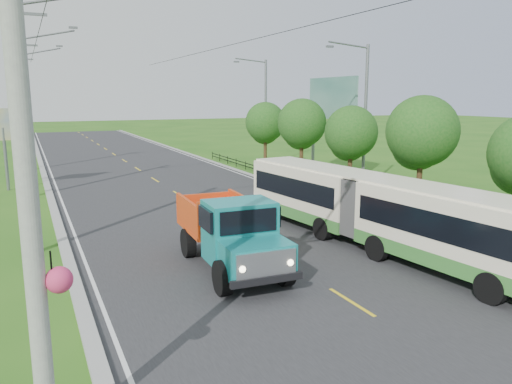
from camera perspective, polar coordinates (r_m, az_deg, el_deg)
ground at (r=15.16m, az=10.83°, el=-12.29°), size 240.00×240.00×0.00m
road at (r=32.86m, az=-9.83°, el=0.34°), size 14.00×120.00×0.02m
curb_left at (r=31.81m, az=-22.45°, el=-0.56°), size 0.40×120.00×0.15m
curb_right at (r=35.33m, az=1.43°, el=1.29°), size 0.30×120.00×0.10m
edge_line_left at (r=31.84m, az=-21.46°, el=-0.57°), size 0.12×120.00×0.00m
edge_line_right at (r=35.12m, az=0.70°, el=1.19°), size 0.12×120.00×0.00m
centre_dash at (r=15.15m, az=10.83°, el=-12.21°), size 0.12×2.20×0.00m
railing_right at (r=30.55m, az=7.84°, el=0.16°), size 0.04×40.00×0.60m
pole_nearest at (r=8.31m, az=-24.49°, el=3.19°), size 3.51×0.44×10.00m
pole_near at (r=20.27m, az=-25.01°, el=7.55°), size 3.51×0.32×10.00m
pole_mid at (r=32.26m, az=-25.08°, el=8.39°), size 3.51×0.32×10.00m
pole_far at (r=44.26m, az=-25.11°, el=8.78°), size 3.51×0.32×10.00m
tree_third at (r=26.61m, az=18.31°, el=6.16°), size 3.60×3.62×6.00m
tree_fourth at (r=31.28m, az=10.75°, el=6.40°), size 3.24×3.31×5.40m
tree_fifth at (r=36.30m, az=5.23°, el=7.55°), size 3.48×3.52×5.80m
tree_back at (r=41.61m, az=1.06°, el=7.73°), size 3.30×3.36×5.50m
streetlight_mid at (r=31.56m, az=12.16°, el=8.78°), size 3.02×0.20×9.07m
streetlight_far at (r=43.58m, az=0.93°, el=9.51°), size 3.02×0.20×9.07m
planter_near at (r=24.77m, az=19.04°, el=-2.88°), size 0.64×0.64×0.67m
planter_mid at (r=30.88m, az=8.78°, el=0.22°), size 0.64×0.64×0.67m
planter_far at (r=37.70m, az=2.07°, el=2.26°), size 0.64×0.64×0.67m
billboard_left at (r=35.33m, az=-26.95°, el=6.37°), size 3.00×0.20×5.20m
billboard_right at (r=37.41m, az=8.67°, el=9.86°), size 0.24×6.00×7.30m
bus at (r=20.14m, az=13.25°, el=-1.58°), size 3.92×14.58×2.78m
dump_truck at (r=17.21m, az=-2.89°, el=-4.16°), size 2.62×6.21×2.57m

